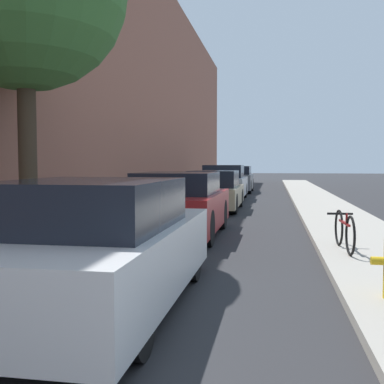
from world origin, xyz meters
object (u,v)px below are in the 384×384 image
(parked_car_white, at_px, (95,247))
(bicycle, at_px, (344,231))
(parked_car_red, at_px, (179,205))
(parked_car_silver, at_px, (224,183))
(parked_car_champagne, at_px, (214,191))
(parked_car_grey, at_px, (236,180))

(parked_car_white, height_order, bicycle, parked_car_white)
(bicycle, bearing_deg, parked_car_red, 147.91)
(parked_car_red, height_order, parked_car_silver, parked_car_silver)
(parked_car_champagne, bearing_deg, parked_car_silver, 91.90)
(parked_car_white, bearing_deg, bicycle, 46.90)
(parked_car_champagne, height_order, bicycle, parked_car_champagne)
(parked_car_silver, distance_m, parked_car_grey, 5.14)
(parked_car_grey, bearing_deg, parked_car_champagne, -89.83)
(parked_car_red, distance_m, parked_car_grey, 15.56)
(parked_car_silver, xyz_separation_m, parked_car_grey, (0.13, 5.14, -0.02))
(parked_car_champagne, relative_size, parked_car_silver, 1.04)
(parked_car_champagne, bearing_deg, parked_car_red, -90.53)
(parked_car_silver, distance_m, bicycle, 12.64)
(parked_car_silver, bearing_deg, parked_car_red, -89.44)
(parked_car_silver, xyz_separation_m, bicycle, (3.31, -12.19, -0.26))
(parked_car_red, relative_size, parked_car_silver, 1.00)
(parked_car_grey, bearing_deg, parked_car_red, -90.09)
(bicycle, bearing_deg, parked_car_white, -136.20)
(parked_car_red, distance_m, parked_car_silver, 10.42)
(parked_car_silver, height_order, bicycle, parked_car_silver)
(parked_car_grey, bearing_deg, parked_car_white, -89.77)
(parked_car_red, xyz_separation_m, bicycle, (3.21, -1.78, -0.22))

